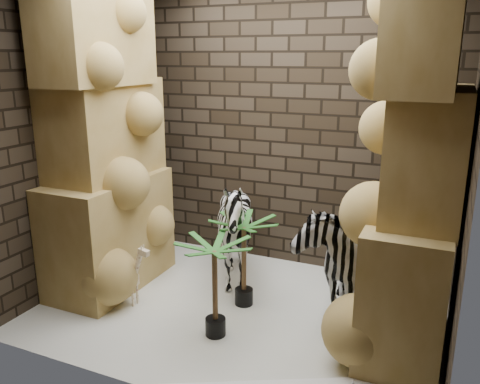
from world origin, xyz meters
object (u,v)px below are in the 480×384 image
at_px(zebra_right, 336,242).
at_px(palm_back, 215,288).
at_px(palm_front, 244,261).
at_px(zebra_left, 235,237).
at_px(giraffe_toy, 127,272).

height_order(zebra_right, palm_back, zebra_right).
bearing_deg(zebra_right, palm_front, -171.47).
bearing_deg(palm_front, palm_back, -90.59).
relative_size(zebra_right, palm_front, 1.54).
relative_size(zebra_left, giraffe_toy, 1.86).
bearing_deg(zebra_left, giraffe_toy, -119.14).
distance_m(zebra_right, palm_front, 0.84).
distance_m(zebra_right, zebra_left, 1.01).
relative_size(zebra_right, palm_back, 1.56).
relative_size(zebra_left, palm_front, 1.37).
relative_size(zebra_right, giraffe_toy, 2.09).
distance_m(zebra_left, palm_front, 0.38).
xyz_separation_m(giraffe_toy, palm_front, (1.00, 0.42, 0.11)).
relative_size(zebra_right, zebra_left, 1.12).
xyz_separation_m(zebra_left, giraffe_toy, (-0.78, -0.71, -0.22)).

